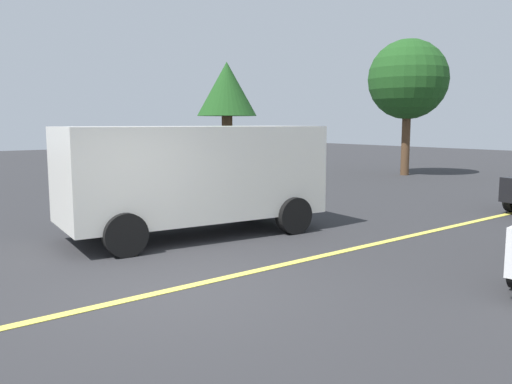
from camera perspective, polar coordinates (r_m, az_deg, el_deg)
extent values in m
plane|color=#2D2D30|center=(7.35, -8.95, -10.51)|extent=(80.00, 80.00, 0.00)
cube|color=#E0D14C|center=(9.15, 7.68, -6.83)|extent=(28.00, 0.16, 0.01)
cube|color=silver|center=(10.61, -6.80, 2.21)|extent=(5.40, 2.62, 1.82)
cube|color=black|center=(11.61, 2.54, 4.69)|extent=(0.38, 1.85, 0.80)
cylinder|color=black|center=(12.42, -1.29, -1.19)|extent=(0.79, 0.35, 0.76)
cylinder|color=black|center=(10.77, 4.13, -2.57)|extent=(0.79, 0.35, 0.76)
cylinder|color=black|center=(11.08, -17.27, -2.60)|extent=(0.79, 0.35, 0.76)
cylinder|color=black|center=(9.19, -14.10, -4.54)|extent=(0.79, 0.35, 0.76)
cylinder|color=#513823|center=(17.84, -3.15, 4.27)|extent=(0.36, 0.36, 2.50)
cone|color=#1E4C1C|center=(17.84, -3.20, 11.17)|extent=(2.01, 2.01, 1.79)
cylinder|color=#513823|center=(23.73, 16.03, 5.63)|extent=(0.36, 0.36, 3.18)
sphere|color=#1E4C1C|center=(23.79, 16.25, 11.72)|extent=(3.40, 3.40, 3.40)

